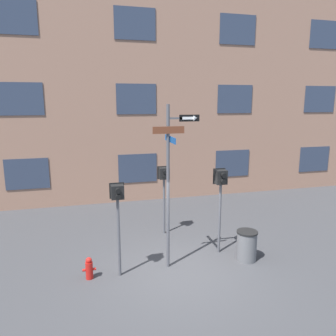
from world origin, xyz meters
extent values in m
plane|color=#38383A|center=(0.00, 0.00, 0.00)|extent=(60.00, 60.00, 0.00)
cube|color=#936B56|center=(0.00, 7.12, 6.31)|extent=(24.00, 0.60, 12.63)
cube|color=#2D384C|center=(-4.80, 6.80, 1.58)|extent=(1.80, 0.03, 1.33)
cube|color=#2D384C|center=(0.00, 6.80, 1.58)|extent=(1.80, 0.03, 1.33)
cube|color=#2D384C|center=(4.80, 6.80, 1.58)|extent=(1.80, 0.03, 1.33)
cube|color=#2D384C|center=(9.60, 6.80, 1.58)|extent=(1.80, 0.03, 1.33)
cube|color=#2D384C|center=(-4.80, 6.80, 4.73)|extent=(1.80, 0.03, 1.33)
cube|color=#2D384C|center=(0.00, 6.80, 4.73)|extent=(1.80, 0.03, 1.33)
cube|color=#2D384C|center=(4.80, 6.80, 4.73)|extent=(1.80, 0.03, 1.33)
cube|color=#2D384C|center=(9.60, 6.80, 4.73)|extent=(1.80, 0.03, 1.33)
cube|color=#2D384C|center=(-4.80, 6.80, 7.89)|extent=(1.80, 0.03, 1.33)
cube|color=#2D384C|center=(0.00, 6.80, 7.89)|extent=(1.80, 0.03, 1.33)
cube|color=#2D384C|center=(4.80, 6.80, 7.89)|extent=(1.80, 0.03, 1.33)
cube|color=#2D384C|center=(9.60, 6.80, 7.89)|extent=(1.80, 0.03, 1.33)
cylinder|color=#4C4C51|center=(-0.21, 0.38, 2.29)|extent=(0.09, 0.09, 4.59)
cube|color=#4C4C51|center=(0.08, 0.38, 4.22)|extent=(0.58, 0.05, 0.05)
cube|color=brown|center=(-0.21, 0.32, 3.92)|extent=(0.85, 0.02, 0.19)
cube|color=#14478C|center=(-0.15, 0.38, 3.67)|extent=(0.02, 1.04, 0.16)
cube|color=black|center=(0.37, 0.36, 4.22)|extent=(0.56, 0.02, 0.18)
cube|color=white|center=(0.33, 0.35, 4.22)|extent=(0.32, 0.01, 0.07)
cone|color=white|center=(0.53, 0.35, 4.22)|extent=(0.10, 0.14, 0.14)
cylinder|color=#4C4C51|center=(-1.61, 0.24, 1.09)|extent=(0.08, 0.08, 2.18)
cube|color=black|center=(-1.61, 0.24, 2.36)|extent=(0.33, 0.26, 0.36)
cube|color=black|center=(-1.61, 0.38, 2.36)|extent=(0.39, 0.02, 0.42)
cylinder|color=black|center=(-1.61, 0.05, 2.44)|extent=(0.13, 0.12, 0.13)
cylinder|color=black|center=(-1.61, 0.05, 2.28)|extent=(0.13, 0.12, 0.13)
cylinder|color=silver|center=(-1.61, 0.10, 2.44)|extent=(0.10, 0.01, 0.10)
cylinder|color=#4C4C51|center=(1.55, 0.86, 1.11)|extent=(0.08, 0.08, 2.21)
cube|color=black|center=(1.55, 0.86, 2.42)|extent=(0.33, 0.26, 0.42)
cube|color=black|center=(1.55, 1.00, 2.42)|extent=(0.39, 0.02, 0.48)
cylinder|color=black|center=(1.55, 0.67, 2.52)|extent=(0.15, 0.12, 0.15)
cylinder|color=black|center=(1.55, 0.67, 2.33)|extent=(0.15, 0.12, 0.15)
cylinder|color=#EA4C14|center=(1.55, 0.72, 2.52)|extent=(0.12, 0.01, 0.12)
cylinder|color=#4C4C51|center=(0.26, 2.74, 1.00)|extent=(0.08, 0.08, 2.01)
cube|color=black|center=(0.26, 2.74, 2.20)|extent=(0.35, 0.26, 0.39)
cube|color=black|center=(0.26, 2.88, 2.20)|extent=(0.41, 0.02, 0.45)
cylinder|color=black|center=(0.26, 2.55, 2.29)|extent=(0.14, 0.12, 0.14)
cylinder|color=black|center=(0.26, 2.55, 2.11)|extent=(0.14, 0.12, 0.14)
cylinder|color=#EA4C14|center=(0.26, 2.61, 2.29)|extent=(0.11, 0.01, 0.11)
cylinder|color=red|center=(-2.41, 0.27, 0.24)|extent=(0.19, 0.19, 0.47)
sphere|color=red|center=(-2.41, 0.27, 0.52)|extent=(0.16, 0.16, 0.16)
cylinder|color=red|center=(-2.55, 0.27, 0.26)|extent=(0.08, 0.07, 0.07)
cylinder|color=red|center=(-2.28, 0.27, 0.26)|extent=(0.08, 0.07, 0.07)
cylinder|color=#59595B|center=(2.14, 0.16, 0.43)|extent=(0.58, 0.58, 0.87)
cylinder|color=black|center=(2.14, 0.16, 0.89)|extent=(0.62, 0.62, 0.04)
camera|label=1|loc=(-2.39, -7.98, 4.68)|focal=35.00mm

